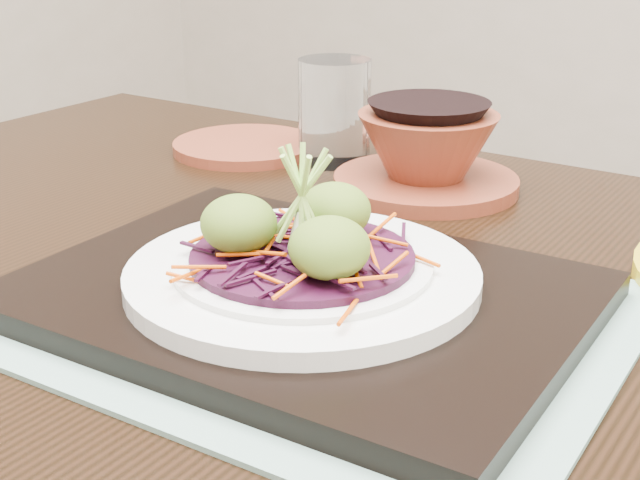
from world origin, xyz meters
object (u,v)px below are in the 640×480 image
Objects in this scene: serving_tray at (303,295)px; white_plate at (302,274)px; dining_table at (313,401)px; terracotta_side_plate at (246,146)px; terracotta_bowl_set at (427,156)px; water_glass at (334,111)px.

white_plate is (0.00, 0.00, 0.02)m from serving_tray.
dining_table is 3.34× the size of serving_tray.
terracotta_side_plate is at bearing 135.42° from white_plate.
serving_tray is 0.29m from terracotta_bowl_set.
dining_table is at bearing -80.02° from terracotta_bowl_set.
serving_tray is 0.36m from water_glass.
dining_table is 11.35× the size of water_glass.
water_glass is (-0.19, 0.31, 0.03)m from white_plate.
serving_tray is 1.54× the size of white_plate.
water_glass is at bearing 13.70° from terracotta_side_plate.
water_glass reaches higher than terracotta_bowl_set.
terracotta_bowl_set is (-0.04, 0.24, 0.13)m from dining_table.
serving_tray reaches higher than dining_table.
water_glass is at bearing 167.31° from terracotta_bowl_set.
white_plate is 2.21× the size of water_glass.
terracotta_bowl_set is at bearing 98.98° from serving_tray.
serving_tray is 0.41m from terracotta_side_plate.
white_plate is at bearing -64.74° from dining_table.
white_plate is 0.29m from terracotta_bowl_set.
serving_tray is 3.40× the size of water_glass.
terracotta_side_plate is at bearing -166.30° from water_glass.
dining_table is at bearing 117.14° from white_plate.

